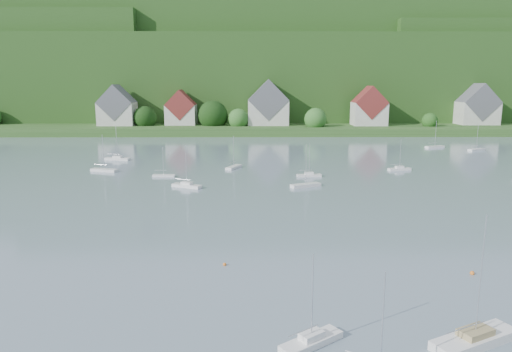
# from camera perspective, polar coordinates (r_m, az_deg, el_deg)

# --- Properties ---
(far_shore_strip) EXTENTS (600.00, 60.00, 3.00)m
(far_shore_strip) POSITION_cam_1_polar(r_m,az_deg,el_deg) (203.19, -0.07, 6.05)
(far_shore_strip) COLOR #2A501E
(far_shore_strip) RESTS_ON ground
(forested_ridge) EXTENTS (620.00, 181.22, 69.89)m
(forested_ridge) POSITION_cam_1_polar(r_m,az_deg,el_deg) (271.03, -0.09, 11.82)
(forested_ridge) COLOR #1C4215
(forested_ridge) RESTS_ON ground
(village_building_0) EXTENTS (14.00, 10.40, 16.00)m
(village_building_0) POSITION_cam_1_polar(r_m,az_deg,el_deg) (197.09, -16.40, 7.79)
(village_building_0) COLOR #BCB8AC
(village_building_0) RESTS_ON far_shore_strip
(village_building_1) EXTENTS (12.00, 9.36, 14.00)m
(village_building_1) POSITION_cam_1_polar(r_m,az_deg,el_deg) (193.82, -9.03, 7.82)
(village_building_1) COLOR #BCB8AC
(village_building_1) RESTS_ON far_shore_strip
(village_building_2) EXTENTS (16.00, 11.44, 18.00)m
(village_building_2) POSITION_cam_1_polar(r_m,az_deg,el_deg) (190.74, 1.48, 8.36)
(village_building_2) COLOR #BCB8AC
(village_building_2) RESTS_ON far_shore_strip
(village_building_3) EXTENTS (13.00, 10.40, 15.50)m
(village_building_3) POSITION_cam_1_polar(r_m,az_deg,el_deg) (194.30, 13.48, 7.87)
(village_building_3) COLOR #BCB8AC
(village_building_3) RESTS_ON far_shore_strip
(village_building_4) EXTENTS (15.00, 10.40, 16.50)m
(village_building_4) POSITION_cam_1_polar(r_m,az_deg,el_deg) (213.25, 25.14, 7.43)
(village_building_4) COLOR #BCB8AC
(village_building_4) RESTS_ON far_shore_strip
(near_sailboat_2) EXTENTS (7.55, 5.15, 9.99)m
(near_sailboat_2) POSITION_cam_1_polar(r_m,az_deg,el_deg) (40.57, 24.89, -17.32)
(near_sailboat_2) COLOR white
(near_sailboat_2) RESTS_ON ground
(near_sailboat_3) EXTENTS (5.13, 4.32, 7.13)m
(near_sailboat_3) POSITION_cam_1_polar(r_m,az_deg,el_deg) (37.35, 6.69, -19.03)
(near_sailboat_3) COLOR white
(near_sailboat_3) RESTS_ON ground
(mooring_buoy_2) EXTENTS (0.46, 0.46, 0.46)m
(mooring_buoy_2) POSITION_cam_1_polar(r_m,az_deg,el_deg) (53.95, 24.61, -10.73)
(mooring_buoy_2) COLOR orange
(mooring_buoy_2) RESTS_ON ground
(mooring_buoy_3) EXTENTS (0.39, 0.39, 0.39)m
(mooring_buoy_3) POSITION_cam_1_polar(r_m,az_deg,el_deg) (51.59, -3.80, -10.70)
(mooring_buoy_3) COLOR orange
(mooring_buoy_3) RESTS_ON ground
(far_sailboat_cluster) EXTENTS (199.15, 65.19, 8.71)m
(far_sailboat_cluster) POSITION_cam_1_polar(r_m,az_deg,el_deg) (119.55, 5.95, 1.96)
(far_sailboat_cluster) COLOR white
(far_sailboat_cluster) RESTS_ON ground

